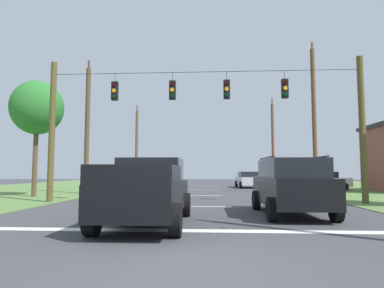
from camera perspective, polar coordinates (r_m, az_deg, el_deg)
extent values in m
plane|color=#3D3D42|center=(5.84, -3.25, -20.07)|extent=(120.00, 120.00, 0.00)
cube|color=white|center=(8.98, -0.81, -14.62)|extent=(13.17, 0.45, 0.01)
cube|color=white|center=(14.92, 0.88, -10.66)|extent=(2.50, 0.15, 0.01)
cube|color=white|center=(21.55, 1.65, -8.82)|extent=(2.50, 0.15, 0.01)
cube|color=white|center=(28.24, 2.06, -7.85)|extent=(2.50, 0.15, 0.01)
cube|color=white|center=(35.16, 2.31, -7.23)|extent=(2.50, 0.15, 0.01)
cylinder|color=brown|center=(18.34, -22.90, 2.04)|extent=(0.30, 0.30, 7.17)
cylinder|color=brown|center=(18.00, 27.20, 2.31)|extent=(0.30, 0.30, 7.17)
cylinder|color=black|center=(17.08, 1.87, 12.25)|extent=(15.38, 0.02, 0.02)
cylinder|color=black|center=(17.70, -13.06, 11.02)|extent=(0.02, 0.02, 0.44)
cube|color=black|center=(17.53, -13.10, 8.84)|extent=(0.32, 0.24, 0.95)
cylinder|color=#310503|center=(17.47, -13.22, 9.88)|extent=(0.20, 0.04, 0.20)
cylinder|color=orange|center=(17.40, -13.24, 8.93)|extent=(0.20, 0.04, 0.20)
cylinder|color=black|center=(17.33, -13.25, 7.96)|extent=(0.20, 0.04, 0.20)
cylinder|color=black|center=(17.12, -3.35, 11.45)|extent=(0.02, 0.02, 0.44)
cube|color=black|center=(16.94, -3.36, 9.19)|extent=(0.32, 0.24, 0.95)
cylinder|color=#310503|center=(16.88, -3.42, 10.28)|extent=(0.20, 0.04, 0.20)
cylinder|color=orange|center=(16.81, -3.42, 9.29)|extent=(0.20, 0.04, 0.20)
cylinder|color=black|center=(16.74, -3.43, 8.29)|extent=(0.20, 0.04, 0.20)
cylinder|color=black|center=(17.03, 5.95, 11.55)|extent=(0.02, 0.02, 0.44)
cube|color=black|center=(16.85, 5.97, 9.29)|extent=(0.32, 0.24, 0.95)
cylinder|color=#310503|center=(16.79, 5.98, 10.38)|extent=(0.20, 0.04, 0.20)
cylinder|color=orange|center=(16.71, 5.99, 9.39)|extent=(0.20, 0.04, 0.20)
cylinder|color=black|center=(16.64, 6.00, 8.39)|extent=(0.20, 0.04, 0.20)
cylinder|color=black|center=(17.40, 15.58, 11.35)|extent=(0.02, 0.02, 0.44)
cube|color=black|center=(17.22, 15.63, 9.13)|extent=(0.32, 0.24, 0.95)
cylinder|color=#310503|center=(17.16, 15.71, 10.20)|extent=(0.20, 0.04, 0.20)
cylinder|color=orange|center=(17.09, 15.73, 9.23)|extent=(0.20, 0.04, 0.20)
cylinder|color=black|center=(17.02, 15.76, 8.25)|extent=(0.20, 0.04, 0.20)
cube|color=black|center=(9.96, -7.59, -8.84)|extent=(2.04, 5.42, 0.85)
cube|color=black|center=(10.57, -6.91, -4.40)|extent=(1.87, 1.91, 0.70)
cube|color=black|center=(8.85, -15.16, -5.02)|extent=(0.12, 2.38, 0.45)
cube|color=black|center=(8.46, -2.92, -5.20)|extent=(0.12, 2.38, 0.45)
cube|color=black|center=(7.34, -11.30, -5.19)|extent=(1.96, 0.12, 0.45)
cylinder|color=black|center=(11.99, -10.77, -10.13)|extent=(0.29, 0.80, 0.80)
cylinder|color=black|center=(11.69, -1.04, -10.35)|extent=(0.29, 0.80, 0.80)
cylinder|color=black|center=(8.49, -16.75, -12.29)|extent=(0.29, 0.80, 0.80)
cylinder|color=black|center=(8.06, -2.87, -12.90)|extent=(0.29, 0.80, 0.80)
cube|color=black|center=(12.48, 16.48, -7.71)|extent=(2.02, 4.83, 0.95)
cube|color=black|center=(12.32, 16.57, -4.02)|extent=(1.84, 3.22, 0.65)
cylinder|color=black|center=(12.15, 12.63, -2.33)|extent=(0.09, 2.72, 0.05)
cylinder|color=black|center=(12.56, 20.29, -2.22)|extent=(0.09, 2.72, 0.05)
cylinder|color=black|center=(13.93, 10.94, -9.44)|extent=(0.27, 0.76, 0.76)
cylinder|color=black|center=(14.34, 18.77, -9.14)|extent=(0.27, 0.76, 0.76)
cylinder|color=black|center=(10.72, 13.53, -10.84)|extent=(0.27, 0.76, 0.76)
cylinder|color=black|center=(11.25, 23.48, -10.29)|extent=(0.27, 0.76, 0.76)
cube|color=silver|center=(29.54, 21.38, -6.10)|extent=(4.42, 2.11, 0.70)
cube|color=black|center=(29.53, 21.34, -4.93)|extent=(2.21, 1.77, 0.50)
cylinder|color=black|center=(28.20, 19.41, -6.95)|extent=(0.65, 0.27, 0.64)
cylinder|color=black|center=(29.90, 18.21, -6.84)|extent=(0.65, 0.27, 0.64)
cylinder|color=black|center=(29.30, 24.66, -6.69)|extent=(0.65, 0.27, 0.64)
cylinder|color=black|center=(30.94, 23.21, -6.61)|extent=(0.65, 0.27, 0.64)
cube|color=silver|center=(32.11, 9.57, -6.22)|extent=(2.08, 4.41, 0.70)
cube|color=black|center=(32.10, 9.56, -5.15)|extent=(1.75, 2.20, 0.50)
cylinder|color=black|center=(33.39, 7.62, -6.78)|extent=(0.26, 0.65, 0.64)
cylinder|color=black|center=(33.68, 10.68, -6.73)|extent=(0.26, 0.65, 0.64)
cylinder|color=black|center=(30.58, 8.37, -6.97)|extent=(0.26, 0.65, 0.64)
cylinder|color=black|center=(30.90, 11.69, -6.90)|extent=(0.26, 0.65, 0.64)
cube|color=black|center=(35.65, -15.48, -5.96)|extent=(1.87, 4.33, 0.70)
cube|color=black|center=(35.64, -15.46, -4.99)|extent=(1.65, 2.13, 0.50)
cylinder|color=black|center=(34.03, -14.78, -6.63)|extent=(0.23, 0.64, 0.64)
cylinder|color=black|center=(34.61, -17.65, -6.53)|extent=(0.23, 0.64, 0.64)
cylinder|color=black|center=(36.75, -13.47, -6.50)|extent=(0.23, 0.64, 0.64)
cylinder|color=black|center=(37.28, -16.15, -6.42)|extent=(0.23, 0.64, 0.64)
cylinder|color=brown|center=(24.99, 20.23, 3.86)|extent=(0.31, 0.31, 10.29)
cube|color=brown|center=(26.10, 19.92, 14.22)|extent=(0.12, 0.12, 1.85)
cylinder|color=#B2B7BC|center=(26.81, 19.45, 13.97)|extent=(0.08, 0.08, 0.12)
cylinder|color=#B2B7BC|center=(25.47, 20.40, 15.00)|extent=(0.08, 0.08, 0.12)
cylinder|color=brown|center=(39.42, 13.71, -0.03)|extent=(0.33, 0.33, 9.35)
cube|color=brown|center=(39.99, 13.59, 6.09)|extent=(0.12, 0.12, 2.31)
cylinder|color=#B2B7BC|center=(40.91, 13.36, 6.01)|extent=(0.08, 0.08, 0.12)
cylinder|color=#B2B7BC|center=(39.12, 13.83, 6.51)|extent=(0.08, 0.08, 0.12)
cylinder|color=brown|center=(24.42, -17.55, 2.25)|extent=(0.32, 0.32, 8.83)
cube|color=brown|center=(25.21, -17.32, 11.35)|extent=(0.12, 0.12, 1.98)
cylinder|color=#B2B7BC|center=(25.95, -16.68, 11.14)|extent=(0.08, 0.08, 0.12)
cylinder|color=#B2B7BC|center=(24.53, -17.98, 12.11)|extent=(0.08, 0.08, 0.12)
cylinder|color=brown|center=(39.74, -9.48, -0.58)|extent=(0.33, 0.33, 8.74)
cube|color=brown|center=(40.22, -9.40, 5.06)|extent=(0.12, 0.12, 2.18)
cylinder|color=#B2B7BC|center=(41.07, -9.13, 5.02)|extent=(0.08, 0.08, 0.12)
cylinder|color=#B2B7BC|center=(39.40, -9.68, 5.45)|extent=(0.08, 0.08, 0.12)
cylinder|color=brown|center=(22.45, -25.32, -2.38)|extent=(0.28, 0.28, 4.57)
ellipsoid|color=#2B722B|center=(22.78, -25.03, 5.68)|extent=(3.16, 3.16, 3.32)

